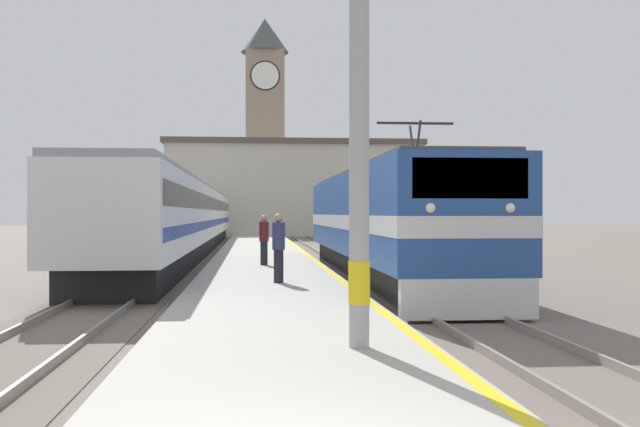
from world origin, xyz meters
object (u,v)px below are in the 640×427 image
at_px(passenger_train, 188,217).
at_px(catenary_mast, 367,74).
at_px(second_waiting_passenger, 279,246).
at_px(person_on_platform, 264,239).
at_px(clock_tower, 265,118).
at_px(locomotive_train, 382,224).

relative_size(passenger_train, catenary_mast, 6.40).
height_order(catenary_mast, second_waiting_passenger, catenary_mast).
relative_size(person_on_platform, clock_tower, 0.07).
height_order(catenary_mast, person_on_platform, catenary_mast).
bearing_deg(clock_tower, catenary_mast, -89.86).
xyz_separation_m(passenger_train, clock_tower, (4.91, 42.86, 10.93)).
bearing_deg(clock_tower, locomotive_train, -87.28).
height_order(locomotive_train, passenger_train, locomotive_train).
height_order(second_waiting_passenger, clock_tower, clock_tower).
bearing_deg(locomotive_train, passenger_train, 114.27).
relative_size(passenger_train, second_waiting_passenger, 26.31).
height_order(locomotive_train, catenary_mast, catenary_mast).
xyz_separation_m(locomotive_train, passenger_train, (-7.76, 17.21, 0.13)).
xyz_separation_m(passenger_train, second_waiting_passenger, (4.21, -21.38, -0.67)).
bearing_deg(passenger_train, clock_tower, 83.47).
bearing_deg(catenary_mast, second_waiting_passenger, 95.14).
bearing_deg(clock_tower, second_waiting_passenger, -90.62).
distance_m(locomotive_train, person_on_platform, 4.73).
bearing_deg(catenary_mast, locomotive_train, 79.18).
relative_size(locomotive_train, passenger_train, 0.41).
xyz_separation_m(catenary_mast, clock_tower, (-0.18, 74.02, 8.78)).
bearing_deg(person_on_platform, clock_tower, 89.02).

